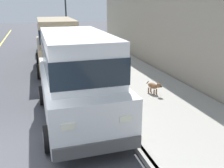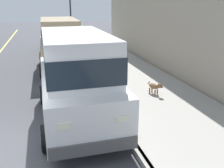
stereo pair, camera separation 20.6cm
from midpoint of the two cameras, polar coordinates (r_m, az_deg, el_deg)
The scene contains 9 objects.
curb at distance 6.42m, azimuth 5.01°, elevation -12.42°, with size 0.16×64.00×0.14m, color gray.
sidewalk at distance 7.18m, azimuth 18.84°, elevation -9.90°, with size 3.60×64.00×0.14m, color #99968E.
car_white_van at distance 7.18m, azimuth -7.20°, elevation 2.36°, with size 2.16×4.91×2.52m.
car_tan_van at distance 13.12m, azimuth -11.19°, elevation 9.26°, with size 2.16×4.91×2.52m.
car_green_hatchback at distance 18.25m, azimuth -12.20°, elevation 10.25°, with size 2.00×3.82×1.88m.
dog_brown at distance 9.22m, azimuth 10.28°, elevation -0.53°, with size 0.36×0.72×0.49m.
fire_hydrant at distance 11.18m, azimuth -2.19°, elevation 3.30°, with size 0.34×0.24×0.72m.
street_lamp at distance 20.36m, azimuth -9.05°, elevation 16.65°, with size 0.36×0.36×4.42m.
building_facade at distance 12.02m, azimuth 14.49°, elevation 13.63°, with size 0.50×20.00×5.02m, color #9E9384.
Camera 2 is at (1.32, -5.20, 3.31)m, focal length 40.72 mm.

